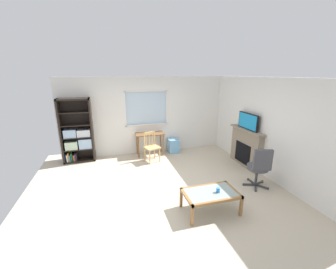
# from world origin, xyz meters

# --- Properties ---
(ground) EXTENTS (6.30, 5.96, 0.02)m
(ground) POSITION_xyz_m (0.00, 0.00, -0.01)
(ground) COLOR beige
(wall_back_with_window) EXTENTS (5.30, 0.15, 2.51)m
(wall_back_with_window) POSITION_xyz_m (-0.00, 2.48, 1.23)
(wall_back_with_window) COLOR silver
(wall_back_with_window) RESTS_ON ground
(wall_right) EXTENTS (0.12, 5.16, 2.51)m
(wall_right) POSITION_xyz_m (2.71, 0.00, 1.25)
(wall_right) COLOR silver
(wall_right) RESTS_ON ground
(bookshelf) EXTENTS (0.90, 0.38, 1.91)m
(bookshelf) POSITION_xyz_m (-2.10, 2.24, 0.82)
(bookshelf) COLOR black
(bookshelf) RESTS_ON ground
(desk_under_window) EXTENTS (0.91, 0.47, 0.74)m
(desk_under_window) POSITION_xyz_m (0.08, 2.13, 0.61)
(desk_under_window) COLOR brown
(desk_under_window) RESTS_ON ground
(wooden_chair) EXTENTS (0.52, 0.51, 0.90)m
(wooden_chair) POSITION_xyz_m (0.02, 1.61, 0.46)
(wooden_chair) COLOR tan
(wooden_chair) RESTS_ON ground
(plastic_drawer_unit) EXTENTS (0.35, 0.40, 0.46)m
(plastic_drawer_unit) POSITION_xyz_m (0.89, 2.18, 0.23)
(plastic_drawer_unit) COLOR #72ADDB
(plastic_drawer_unit) RESTS_ON ground
(fireplace) EXTENTS (0.26, 1.30, 1.09)m
(fireplace) POSITION_xyz_m (2.56, 0.55, 0.55)
(fireplace) COLOR gray
(fireplace) RESTS_ON ground
(tv) EXTENTS (0.06, 0.80, 0.45)m
(tv) POSITION_xyz_m (2.54, 0.55, 1.32)
(tv) COLOR black
(tv) RESTS_ON fireplace
(office_chair) EXTENTS (0.58, 0.61, 1.00)m
(office_chair) POSITION_xyz_m (2.07, -0.63, 0.55)
(office_chair) COLOR #4C4C51
(office_chair) RESTS_ON ground
(coffee_table) EXTENTS (1.04, 0.63, 0.41)m
(coffee_table) POSITION_xyz_m (0.60, -1.12, 0.36)
(coffee_table) COLOR #8C9E99
(coffee_table) RESTS_ON ground
(sippy_cup) EXTENTS (0.07, 0.07, 0.09)m
(sippy_cup) POSITION_xyz_m (0.73, -1.16, 0.46)
(sippy_cup) COLOR #337FD6
(sippy_cup) RESTS_ON coffee_table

